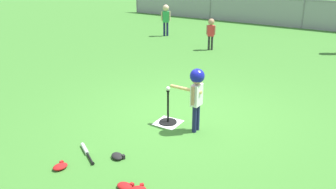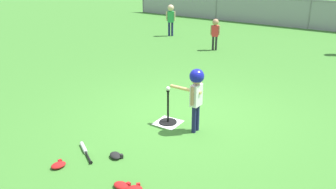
% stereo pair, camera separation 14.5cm
% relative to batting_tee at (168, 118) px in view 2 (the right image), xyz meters
% --- Properties ---
extents(ground_plane, '(60.00, 60.00, 0.00)m').
position_rel_batting_tee_xyz_m(ground_plane, '(0.18, 0.46, -0.10)').
color(ground_plane, '#3D7A2D').
extents(home_plate, '(0.44, 0.44, 0.01)m').
position_rel_batting_tee_xyz_m(home_plate, '(-0.00, 0.00, -0.09)').
color(home_plate, white).
rests_on(home_plate, ground_plane).
extents(batting_tee, '(0.32, 0.32, 0.62)m').
position_rel_batting_tee_xyz_m(batting_tee, '(0.00, 0.00, 0.00)').
color(batting_tee, black).
rests_on(batting_tee, ground_plane).
extents(baseball_on_tee, '(0.07, 0.07, 0.07)m').
position_rel_batting_tee_xyz_m(baseball_on_tee, '(-0.00, 0.00, 0.57)').
color(baseball_on_tee, white).
rests_on(baseball_on_tee, batting_tee).
extents(batter_child, '(0.63, 0.32, 1.12)m').
position_rel_batting_tee_xyz_m(batter_child, '(0.57, -0.03, 0.70)').
color(batter_child, '#191E4C').
rests_on(batter_child, ground_plane).
extents(fielder_deep_right, '(0.28, 0.19, 0.97)m').
position_rel_batting_tee_xyz_m(fielder_deep_right, '(-1.53, 5.18, 0.53)').
color(fielder_deep_right, '#262626').
rests_on(fielder_deep_right, ground_plane).
extents(fielder_deep_center, '(0.29, 0.23, 1.12)m').
position_rel_batting_tee_xyz_m(fielder_deep_center, '(-3.76, 6.20, 0.62)').
color(fielder_deep_center, '#191E4C').
rests_on(fielder_deep_center, ground_plane).
extents(spare_bat_silver, '(0.57, 0.40, 0.06)m').
position_rel_batting_tee_xyz_m(spare_bat_silver, '(-0.56, -1.55, -0.07)').
color(spare_bat_silver, silver).
rests_on(spare_bat_silver, ground_plane).
extents(glove_by_plate, '(0.27, 0.25, 0.07)m').
position_rel_batting_tee_xyz_m(glove_by_plate, '(-0.03, -1.44, -0.06)').
color(glove_by_plate, black).
rests_on(glove_by_plate, ground_plane).
extents(glove_near_bats, '(0.23, 0.18, 0.07)m').
position_rel_batting_tee_xyz_m(glove_near_bats, '(0.52, -1.99, -0.06)').
color(glove_near_bats, '#B21919').
rests_on(glove_near_bats, ground_plane).
extents(glove_tossed_aside, '(0.27, 0.27, 0.07)m').
position_rel_batting_tee_xyz_m(glove_tossed_aside, '(0.71, -1.96, -0.06)').
color(glove_tossed_aside, '#B21919').
rests_on(glove_tossed_aside, ground_plane).
extents(glove_outfield_drop, '(0.21, 0.25, 0.07)m').
position_rel_batting_tee_xyz_m(glove_outfield_drop, '(-0.56, -2.08, -0.06)').
color(glove_outfield_drop, '#B21919').
rests_on(glove_outfield_drop, ground_plane).
extents(outfield_fence, '(16.06, 0.06, 1.15)m').
position_rel_batting_tee_xyz_m(outfield_fence, '(0.18, 10.15, 0.52)').
color(outfield_fence, slate).
rests_on(outfield_fence, ground_plane).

